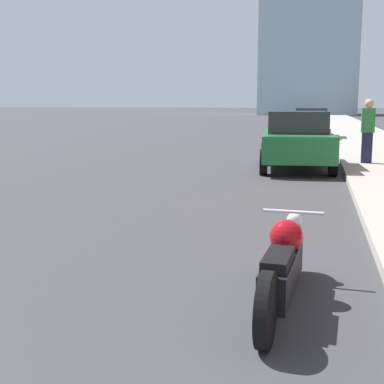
{
  "coord_description": "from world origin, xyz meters",
  "views": [
    {
      "loc": [
        3.42,
        0.05,
        1.85
      ],
      "look_at": [
        1.81,
        7.0,
        0.66
      ],
      "focal_mm": 50.0,
      "sensor_mm": 36.0,
      "label": 1
    }
  ],
  "objects_px": {
    "motorcycle": "(283,266)",
    "pedestrian": "(368,130)",
    "parked_car_silver": "(311,124)",
    "parked_car_green": "(297,140)"
  },
  "relations": [
    {
      "from": "motorcycle",
      "to": "parked_car_green",
      "type": "bearing_deg",
      "value": 95.64
    },
    {
      "from": "motorcycle",
      "to": "pedestrian",
      "type": "bearing_deg",
      "value": 85.62
    },
    {
      "from": "parked_car_green",
      "to": "pedestrian",
      "type": "xyz_separation_m",
      "value": [
        1.94,
        0.87,
        0.26
      ]
    },
    {
      "from": "parked_car_green",
      "to": "parked_car_silver",
      "type": "xyz_separation_m",
      "value": [
        0.25,
        12.76,
        -0.03
      ]
    },
    {
      "from": "parked_car_silver",
      "to": "pedestrian",
      "type": "bearing_deg",
      "value": -81.93
    },
    {
      "from": "motorcycle",
      "to": "parked_car_green",
      "type": "relative_size",
      "value": 0.59
    },
    {
      "from": "motorcycle",
      "to": "pedestrian",
      "type": "height_order",
      "value": "pedestrian"
    },
    {
      "from": "parked_car_green",
      "to": "parked_car_silver",
      "type": "relative_size",
      "value": 0.93
    },
    {
      "from": "parked_car_green",
      "to": "parked_car_silver",
      "type": "height_order",
      "value": "parked_car_green"
    },
    {
      "from": "parked_car_silver",
      "to": "pedestrian",
      "type": "xyz_separation_m",
      "value": [
        1.69,
        -11.89,
        0.3
      ]
    }
  ]
}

